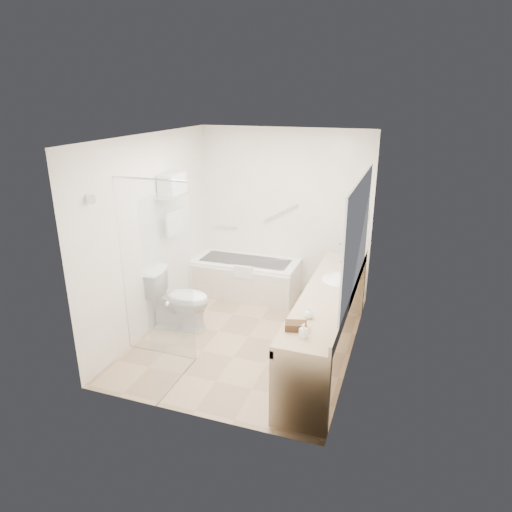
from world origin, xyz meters
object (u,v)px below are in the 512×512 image
(bathtub, at_px, (245,277))
(toilet, at_px, (179,299))
(water_bottle_left, at_px, (341,269))
(vanity_counter, at_px, (328,308))
(amenity_basket, at_px, (296,326))

(bathtub, xyz_separation_m, toilet, (-0.45, -1.28, 0.12))
(water_bottle_left, bearing_deg, vanity_counter, -95.27)
(vanity_counter, distance_m, amenity_basket, 1.00)
(vanity_counter, xyz_separation_m, amenity_basket, (-0.13, -0.96, 0.24))
(bathtub, bearing_deg, toilet, -109.40)
(toilet, relative_size, water_bottle_left, 4.22)
(amenity_basket, height_order, water_bottle_left, water_bottle_left)
(bathtub, relative_size, vanity_counter, 0.59)
(vanity_counter, xyz_separation_m, water_bottle_left, (0.05, 0.51, 0.30))
(amenity_basket, bearing_deg, vanity_counter, 82.07)
(vanity_counter, bearing_deg, amenity_basket, -97.93)
(bathtub, height_order, water_bottle_left, water_bottle_left)
(bathtub, bearing_deg, amenity_basket, -59.43)
(bathtub, bearing_deg, water_bottle_left, -29.35)
(toilet, height_order, water_bottle_left, water_bottle_left)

